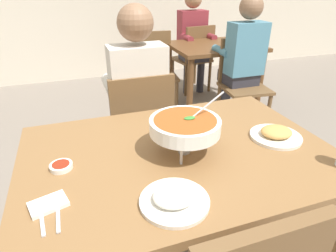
% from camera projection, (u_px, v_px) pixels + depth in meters
% --- Properties ---
extents(dining_table_main, '(1.36, 0.93, 0.75)m').
position_uv_depth(dining_table_main, '(179.00, 170.00, 1.31)').
color(dining_table_main, brown).
rests_on(dining_table_main, ground_plane).
extents(chair_diner_main, '(0.44, 0.44, 0.90)m').
position_uv_depth(chair_diner_main, '(140.00, 126.00, 2.01)').
color(chair_diner_main, brown).
rests_on(chair_diner_main, ground_plane).
extents(diner_main, '(0.40, 0.45, 1.31)m').
position_uv_depth(diner_main, '(137.00, 93.00, 1.93)').
color(diner_main, '#2D2D38').
rests_on(diner_main, ground_plane).
extents(curry_bowl, '(0.33, 0.30, 0.26)m').
position_uv_depth(curry_bowl, '(185.00, 126.00, 1.19)').
color(curry_bowl, silver).
rests_on(curry_bowl, dining_table_main).
extents(rice_plate, '(0.24, 0.24, 0.06)m').
position_uv_depth(rice_plate, '(174.00, 198.00, 0.96)').
color(rice_plate, white).
rests_on(rice_plate, dining_table_main).
extents(appetizer_plate, '(0.24, 0.24, 0.06)m').
position_uv_depth(appetizer_plate, '(276.00, 134.00, 1.36)').
color(appetizer_plate, white).
rests_on(appetizer_plate, dining_table_main).
extents(sauce_dish, '(0.09, 0.09, 0.02)m').
position_uv_depth(sauce_dish, '(61.00, 166.00, 1.14)').
color(sauce_dish, white).
rests_on(sauce_dish, dining_table_main).
extents(napkin_folded, '(0.14, 0.11, 0.02)m').
position_uv_depth(napkin_folded, '(48.00, 204.00, 0.95)').
color(napkin_folded, white).
rests_on(napkin_folded, dining_table_main).
extents(fork_utensil, '(0.03, 0.17, 0.01)m').
position_uv_depth(fork_utensil, '(42.00, 217.00, 0.91)').
color(fork_utensil, silver).
rests_on(fork_utensil, dining_table_main).
extents(spoon_utensil, '(0.01, 0.17, 0.01)m').
position_uv_depth(spoon_utensil, '(58.00, 213.00, 0.92)').
color(spoon_utensil, silver).
rests_on(spoon_utensil, dining_table_main).
extents(dining_table_far, '(1.00, 0.80, 0.75)m').
position_uv_depth(dining_table_far, '(214.00, 56.00, 3.34)').
color(dining_table_far, brown).
rests_on(dining_table_far, ground_plane).
extents(chair_bg_left, '(0.48, 0.48, 0.90)m').
position_uv_depth(chair_bg_left, '(241.00, 78.00, 2.96)').
color(chair_bg_left, brown).
rests_on(chair_bg_left, ground_plane).
extents(chair_bg_middle, '(0.50, 0.50, 0.90)m').
position_uv_depth(chair_bg_middle, '(195.00, 55.00, 3.84)').
color(chair_bg_middle, brown).
rests_on(chair_bg_middle, ground_plane).
extents(chair_bg_right, '(0.48, 0.48, 0.90)m').
position_uv_depth(chair_bg_right, '(155.00, 68.00, 3.32)').
color(chair_bg_right, brown).
rests_on(chair_bg_right, ground_plane).
extents(patron_bg_left, '(0.40, 0.45, 1.31)m').
position_uv_depth(patron_bg_left, '(243.00, 56.00, 2.85)').
color(patron_bg_left, '#2D2D38').
rests_on(patron_bg_left, ground_plane).
extents(patron_bg_middle, '(0.40, 0.45, 1.31)m').
position_uv_depth(patron_bg_middle, '(193.00, 37.00, 3.76)').
color(patron_bg_middle, '#2D2D38').
rests_on(patron_bg_middle, ground_plane).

